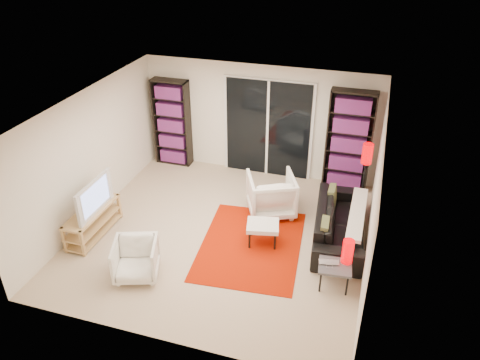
% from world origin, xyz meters
% --- Properties ---
extents(floor, '(5.00, 5.00, 0.00)m').
position_xyz_m(floor, '(0.00, 0.00, 0.00)').
color(floor, tan).
rests_on(floor, ground).
extents(wall_back, '(5.00, 0.02, 2.40)m').
position_xyz_m(wall_back, '(0.00, 2.50, 1.20)').
color(wall_back, white).
rests_on(wall_back, ground).
extents(wall_front, '(5.00, 0.02, 2.40)m').
position_xyz_m(wall_front, '(0.00, -2.50, 1.20)').
color(wall_front, white).
rests_on(wall_front, ground).
extents(wall_left, '(0.02, 5.00, 2.40)m').
position_xyz_m(wall_left, '(-2.50, 0.00, 1.20)').
color(wall_left, white).
rests_on(wall_left, ground).
extents(wall_right, '(0.02, 5.00, 2.40)m').
position_xyz_m(wall_right, '(2.50, 0.00, 1.20)').
color(wall_right, white).
rests_on(wall_right, ground).
extents(ceiling, '(5.00, 5.00, 0.02)m').
position_xyz_m(ceiling, '(0.00, 0.00, 2.40)').
color(ceiling, white).
rests_on(ceiling, wall_back).
extents(sliding_door, '(1.92, 0.08, 2.16)m').
position_xyz_m(sliding_door, '(0.20, 2.46, 1.05)').
color(sliding_door, white).
rests_on(sliding_door, ground).
extents(bookshelf_left, '(0.80, 0.30, 1.95)m').
position_xyz_m(bookshelf_left, '(-1.95, 2.33, 0.98)').
color(bookshelf_left, black).
rests_on(bookshelf_left, ground).
extents(bookshelf_right, '(0.90, 0.30, 2.10)m').
position_xyz_m(bookshelf_right, '(1.90, 2.33, 1.05)').
color(bookshelf_right, black).
rests_on(bookshelf_right, ground).
extents(tv_stand, '(0.41, 1.28, 0.50)m').
position_xyz_m(tv_stand, '(-2.18, -0.65, 0.26)').
color(tv_stand, tan).
rests_on(tv_stand, floor).
extents(tv, '(0.15, 1.04, 0.60)m').
position_xyz_m(tv, '(-2.16, -0.65, 0.80)').
color(tv, black).
rests_on(tv, tv_stand).
extents(rug, '(1.89, 2.43, 0.01)m').
position_xyz_m(rug, '(0.59, -0.15, 0.01)').
color(rug, '#A91700').
rests_on(rug, floor).
extents(sofa, '(1.01, 2.20, 0.62)m').
position_xyz_m(sofa, '(2.01, 0.53, 0.31)').
color(sofa, black).
rests_on(sofa, floor).
extents(armchair_back, '(1.13, 1.14, 0.79)m').
position_xyz_m(armchair_back, '(0.67, 0.96, 0.40)').
color(armchair_back, white).
rests_on(armchair_back, floor).
extents(armchair_front, '(0.85, 0.87, 0.62)m').
position_xyz_m(armchair_front, '(-0.93, -1.42, 0.31)').
color(armchair_front, white).
rests_on(armchair_front, floor).
extents(ottoman, '(0.62, 0.55, 0.40)m').
position_xyz_m(ottoman, '(0.76, -0.02, 0.34)').
color(ottoman, white).
rests_on(ottoman, floor).
extents(side_table, '(0.54, 0.54, 0.40)m').
position_xyz_m(side_table, '(2.07, -0.72, 0.36)').
color(side_table, '#46454A').
rests_on(side_table, floor).
extents(laptop, '(0.34, 0.25, 0.02)m').
position_xyz_m(laptop, '(1.99, -0.77, 0.41)').
color(laptop, silver).
rests_on(laptop, side_table).
extents(table_lamp, '(0.17, 0.17, 0.39)m').
position_xyz_m(table_lamp, '(2.23, -0.61, 0.60)').
color(table_lamp, '#EB0005').
rests_on(table_lamp, side_table).
extents(floor_lamp, '(0.21, 0.21, 1.41)m').
position_xyz_m(floor_lamp, '(2.29, 1.53, 1.08)').
color(floor_lamp, black).
rests_on(floor_lamp, floor).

